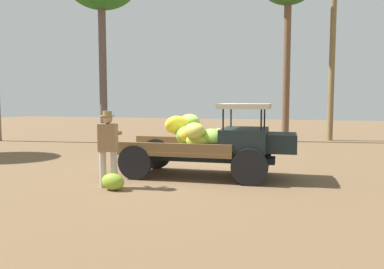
{
  "coord_description": "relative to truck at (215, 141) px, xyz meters",
  "views": [
    {
      "loc": [
        2.68,
        -9.57,
        1.95
      ],
      "look_at": [
        -0.04,
        -0.2,
        1.07
      ],
      "focal_mm": 35.72,
      "sensor_mm": 36.0,
      "label": 1
    }
  ],
  "objects": [
    {
      "name": "loose_banana_bunch",
      "position": [
        -1.81,
        -2.02,
        -0.73
      ],
      "size": [
        0.6,
        0.41,
        0.39
      ],
      "primitive_type": "ellipsoid",
      "rotation": [
        0.0,
        -0.03,
        3.0
      ],
      "color": "#89AB2D",
      "rests_on": "ground"
    },
    {
      "name": "ground_plane",
      "position": [
        -0.56,
        0.19,
        -0.91
      ],
      "size": [
        60.0,
        60.0,
        0.0
      ],
      "primitive_type": "plane",
      "color": "brown"
    },
    {
      "name": "truck",
      "position": [
        0.0,
        0.0,
        0.0
      ],
      "size": [
        4.53,
        1.88,
        1.87
      ],
      "rotation": [
        0.0,
        0.0,
        0.04
      ],
      "color": "black",
      "rests_on": "ground"
    },
    {
      "name": "farmer",
      "position": [
        -2.03,
        -1.8,
        0.06
      ],
      "size": [
        0.52,
        0.49,
        1.72
      ],
      "rotation": [
        0.0,
        0.0,
        1.76
      ],
      "color": "#BAA8A2",
      "rests_on": "ground"
    }
  ]
}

